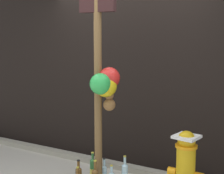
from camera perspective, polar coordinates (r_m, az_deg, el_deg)
building_wall at (r=4.63m, az=3.51°, el=6.03°), size 10.00×0.20×3.27m
curb_strip at (r=4.65m, az=1.37°, el=-14.13°), size 8.00×0.12×0.08m
memorial_post at (r=3.69m, az=-1.56°, el=2.42°), size 0.48×0.50×2.50m
fire_hydrant at (r=3.62m, az=13.17°, el=-13.93°), size 0.39×0.29×0.85m
bottle_1 at (r=4.27m, az=-3.50°, el=-14.57°), size 0.08×0.08×0.38m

